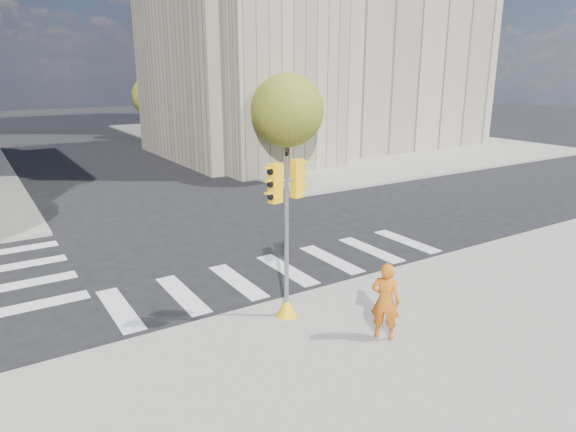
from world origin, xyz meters
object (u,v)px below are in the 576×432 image
Objects in this scene: traffic_signal at (287,250)px; lamp_far at (181,91)px; lamp_near at (261,98)px; photographer at (385,301)px.

lamp_far is at bearing 59.10° from traffic_signal.
traffic_signal is (-9.99, -19.00, -2.62)m from lamp_near.
lamp_near is at bearing 48.21° from traffic_signal.
lamp_near and lamp_far have the same top height.
traffic_signal reaches higher than photographer.
lamp_far is at bearing -50.67° from photographer.
lamp_near is 4.30× the size of photographer.
lamp_far is 34.58m from traffic_signal.
lamp_near reaches higher than traffic_signal.
traffic_signal is 2.27× the size of photographer.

